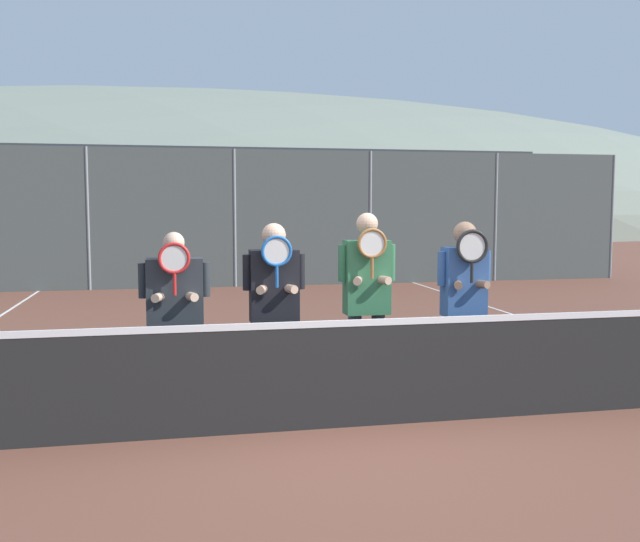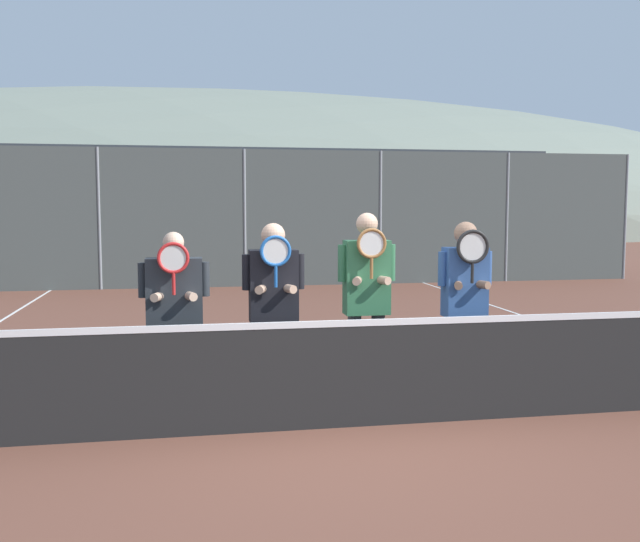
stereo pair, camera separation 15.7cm
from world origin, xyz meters
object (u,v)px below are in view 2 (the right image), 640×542
Objects in this scene: player_center_right at (367,294)px; player_rightmost at (465,295)px; car_far_left at (9,246)px; player_leftmost at (175,308)px; player_center_left at (274,300)px; car_center at (372,242)px; car_left_of_center at (194,245)px.

player_rightmost is at bearing -3.02° from player_center_right.
car_far_left is at bearing 115.69° from player_center_right.
player_center_left is (0.90, -0.01, 0.05)m from player_leftmost.
car_center is (9.66, 0.15, 0.00)m from car_far_left.
player_center_left reaches higher than car_far_left.
player_center_left is at bearing -179.40° from player_center_right.
player_center_left is 12.87m from car_left_of_center.
player_center_right reaches higher than player_leftmost.
player_leftmost is 13.66m from car_far_left.
car_far_left is (-5.33, 12.93, -0.16)m from player_center_left.
car_left_of_center is 0.91× the size of car_center.
player_center_left is 0.89m from player_center_right.
car_far_left is 0.88× the size of car_center.
player_center_right is at bearing -104.74° from car_center.
player_leftmost is at bearing -111.79° from car_center.
player_center_left is 1.85m from player_rightmost.
player_rightmost is 0.42× the size of car_left_of_center.
car_left_of_center is 4.98m from car_center.
car_left_of_center is (-1.53, 12.84, -0.22)m from player_center_right.
player_leftmost is at bearing -91.16° from car_left_of_center.
player_center_right is 13.52m from car_center.
player_leftmost is 1.79m from player_center_right.
player_rightmost is 13.13m from car_left_of_center.
player_rightmost is at bearing -79.06° from car_left_of_center.
car_center is (2.48, 13.13, -0.17)m from player_rightmost.
car_far_left is at bearing 179.03° from car_left_of_center.
player_leftmost is at bearing -71.09° from car_far_left.
car_center is (3.44, 13.08, -0.20)m from player_center_right.
player_leftmost is 14.09m from car_center.
player_rightmost is 13.36m from car_center.
player_center_left is 13.78m from car_center.
player_rightmost is at bearing -61.04° from car_far_left.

